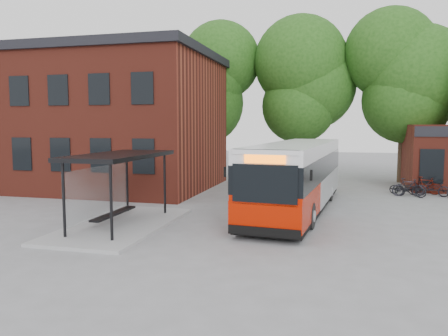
% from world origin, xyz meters
% --- Properties ---
extents(ground, '(100.00, 100.00, 0.00)m').
position_xyz_m(ground, '(0.00, 0.00, 0.00)').
color(ground, slate).
extents(station_building, '(18.40, 10.40, 8.50)m').
position_xyz_m(station_building, '(-13.00, 9.00, 4.25)').
color(station_building, maroon).
rests_on(station_building, ground).
extents(bus_shelter, '(3.60, 7.00, 2.90)m').
position_xyz_m(bus_shelter, '(-4.50, -1.00, 1.45)').
color(bus_shelter, black).
rests_on(bus_shelter, ground).
extents(bike_rail, '(5.20, 0.10, 0.38)m').
position_xyz_m(bike_rail, '(9.28, 10.00, 0.19)').
color(bike_rail, black).
rests_on(bike_rail, ground).
extents(tree_0, '(7.92, 7.92, 11.00)m').
position_xyz_m(tree_0, '(-6.00, 16.00, 5.50)').
color(tree_0, '#1E4913').
rests_on(tree_0, ground).
extents(tree_1, '(7.92, 7.92, 10.40)m').
position_xyz_m(tree_1, '(1.00, 17.00, 5.20)').
color(tree_1, '#1E4913').
rests_on(tree_1, ground).
extents(tree_2, '(7.92, 7.92, 11.00)m').
position_xyz_m(tree_2, '(8.00, 16.00, 5.50)').
color(tree_2, '#1E4913').
rests_on(tree_2, ground).
extents(city_bus, '(3.80, 12.61, 3.16)m').
position_xyz_m(city_bus, '(1.91, 4.07, 1.58)').
color(city_bus, '#B01400').
rests_on(city_bus, ground).
extents(bicycle_0, '(1.58, 0.73, 0.80)m').
position_xyz_m(bicycle_0, '(7.45, 10.37, 0.40)').
color(bicycle_0, black).
rests_on(bicycle_0, ground).
extents(bicycle_1, '(1.71, 0.55, 1.02)m').
position_xyz_m(bicycle_1, '(7.56, 9.62, 0.51)').
color(bicycle_1, black).
rests_on(bicycle_1, ground).
extents(bicycle_2, '(1.77, 1.22, 0.88)m').
position_xyz_m(bicycle_2, '(7.66, 9.42, 0.44)').
color(bicycle_2, black).
rests_on(bicycle_2, ground).
extents(bicycle_3, '(1.72, 1.05, 1.00)m').
position_xyz_m(bicycle_3, '(8.67, 10.77, 0.50)').
color(bicycle_3, '#4E1108').
rests_on(bicycle_3, ground).
extents(bicycle_4, '(1.89, 1.03, 0.94)m').
position_xyz_m(bicycle_4, '(8.89, 9.99, 0.47)').
color(bicycle_4, black).
rests_on(bicycle_4, ground).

